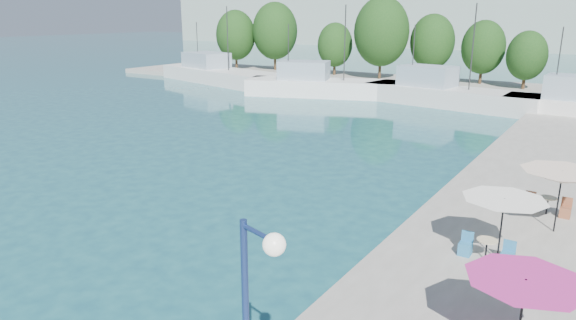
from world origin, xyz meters
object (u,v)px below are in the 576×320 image
Objects in this scene: trawler_01 at (217,74)px; trawler_03 at (446,95)px; umbrella_white at (504,206)px; umbrella_pink at (525,289)px; umbrella_cream at (562,177)px; street_lamp at (257,311)px; trawler_02 at (323,86)px.

trawler_01 and trawler_03 have the same top height.
trawler_01 reaches higher than umbrella_white.
trawler_03 is at bearing 108.99° from umbrella_pink.
umbrella_white reaches higher than umbrella_pink.
umbrella_pink is 0.94× the size of umbrella_cream.
trawler_03 is 32.75m from umbrella_cream.
trawler_03 is 3.57× the size of street_lamp.
trawler_02 and trawler_03 have the same top height.
trawler_01 reaches higher than street_lamp.
trawler_02 is at bearing -166.95° from trawler_03.
street_lamp is (10.14, -45.22, 3.02)m from trawler_03.
trawler_02 is 13.44m from trawler_03.
street_lamp is at bearing -81.31° from trawler_02.
trawler_01 is 1.19× the size of trawler_03.
trawler_03 is 6.25× the size of umbrella_pink.
umbrella_cream reaches higher than umbrella_pink.
umbrella_pink is at bearing -73.79° from umbrella_white.
trawler_03 is (13.39, 1.16, 0.00)m from trawler_02.
trawler_01 is at bearing 144.66° from umbrella_cream.
umbrella_cream is (13.20, -29.92, 1.77)m from trawler_03.
umbrella_white is (43.12, -35.31, 1.55)m from trawler_01.
street_lamp is at bearing -117.54° from umbrella_pink.
umbrella_pink is (13.40, -38.95, 1.42)m from trawler_03.
umbrella_pink is 5.45m from umbrella_white.
trawler_03 reaches higher than umbrella_cream.
trawler_01 is 60.32m from umbrella_pink.
trawler_03 is (31.24, -1.59, 0.00)m from trawler_01.
trawler_02 is (17.85, -2.75, 0.00)m from trawler_01.
street_lamp is at bearing -69.25° from trawler_03.
umbrella_white is at bearing 98.02° from street_lamp.
trawler_03 is 5.88× the size of umbrella_cream.
trawler_02 reaches higher than umbrella_cream.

